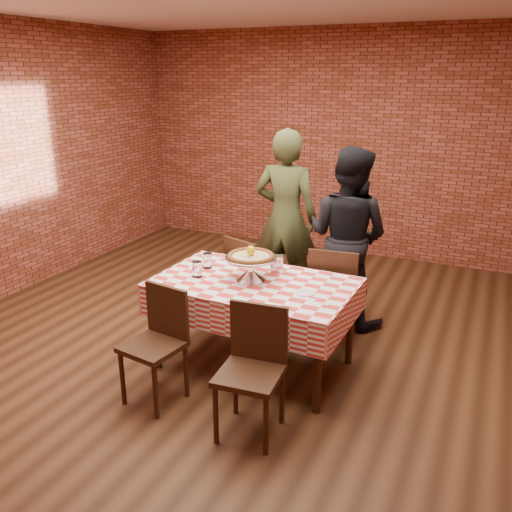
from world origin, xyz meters
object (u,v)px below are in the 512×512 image
at_px(pizza_stand, 251,268).
at_px(chair_near_right, 250,376).
at_px(pizza, 251,257).
at_px(water_glass_left, 197,269).
at_px(chair_far_left, 254,280).
at_px(diner_olive, 286,218).
at_px(diner_black, 347,237).
at_px(table, 254,325).
at_px(condiment_caddy, 277,264).
at_px(water_glass_right, 207,260).
at_px(chair_near_left, 153,348).
at_px(chair_far_right, 335,292).

distance_m(pizza_stand, chair_near_right, 1.02).
bearing_deg(pizza, water_glass_left, -163.54).
xyz_separation_m(chair_far_left, diner_olive, (0.06, 0.65, 0.47)).
bearing_deg(pizza_stand, diner_black, 68.06).
bearing_deg(table, water_glass_left, -168.20).
relative_size(water_glass_left, diner_black, 0.08).
bearing_deg(diner_olive, table, 98.71).
bearing_deg(diner_black, water_glass_left, 68.55).
relative_size(water_glass_left, chair_far_left, 0.15).
height_order(pizza, condiment_caddy, pizza).
height_order(water_glass_right, chair_far_left, chair_far_left).
relative_size(chair_near_right, chair_far_left, 1.00).
distance_m(table, water_glass_left, 0.66).
distance_m(pizza_stand, water_glass_left, 0.44).
relative_size(condiment_caddy, chair_far_left, 0.16).
relative_size(pizza_stand, water_glass_left, 3.28).
relative_size(water_glass_left, chair_near_left, 0.15).
xyz_separation_m(table, condiment_caddy, (0.08, 0.27, 0.46)).
relative_size(table, pizza, 4.19).
bearing_deg(chair_far_right, chair_near_right, 79.75).
bearing_deg(chair_near_left, chair_far_left, 94.50).
xyz_separation_m(water_glass_right, chair_far_left, (0.14, 0.62, -0.38)).
height_order(table, chair_near_right, chair_near_right).
bearing_deg(diner_black, diner_olive, -2.82).
distance_m(water_glass_left, chair_far_left, 0.93).
height_order(pizza_stand, pizza, pizza).
xyz_separation_m(condiment_caddy, chair_near_right, (0.27, -1.09, -0.39)).
bearing_deg(chair_near_left, water_glass_left, 99.37).
xyz_separation_m(table, diner_olive, (-0.29, 1.40, 0.54)).
bearing_deg(table, diner_olive, 101.65).
height_order(diner_olive, diner_black, diner_olive).
distance_m(chair_far_left, diner_black, 0.99).
bearing_deg(diner_olive, water_glass_left, 80.19).
xyz_separation_m(pizza_stand, condiment_caddy, (0.13, 0.24, -0.02)).
relative_size(water_glass_right, diner_olive, 0.07).
height_order(chair_near_right, diner_olive, diner_olive).
distance_m(chair_near_right, diner_black, 2.06).
distance_m(water_glass_left, condiment_caddy, 0.66).
bearing_deg(pizza, diner_olive, 100.16).
height_order(table, diner_olive, diner_olive).
bearing_deg(pizza, condiment_caddy, 62.75).
xyz_separation_m(water_glass_right, diner_olive, (0.21, 1.28, 0.09)).
bearing_deg(pizza, chair_far_left, 113.39).
bearing_deg(water_glass_right, chair_near_left, -87.51).
bearing_deg(chair_near_right, chair_near_left, 171.18).
bearing_deg(pizza, chair_near_left, -117.48).
xyz_separation_m(water_glass_right, condiment_caddy, (0.58, 0.15, 0.01)).
relative_size(table, chair_far_left, 1.75).
xyz_separation_m(chair_far_right, diner_olive, (-0.75, 0.65, 0.46)).
height_order(pizza_stand, chair_near_left, pizza_stand).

